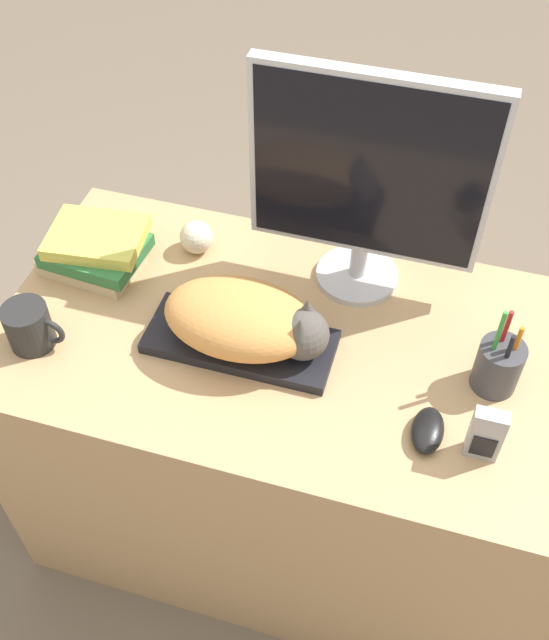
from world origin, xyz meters
The scene contains 11 objects.
ground_plane centered at (0.00, 0.00, 0.00)m, with size 12.00×12.00×0.00m, color #6B5B4C.
desk centered at (0.00, 0.34, 0.38)m, with size 1.28×0.67×0.76m.
keyboard centered at (-0.12, 0.29, 0.78)m, with size 0.38×0.16×0.02m.
cat centered at (-0.11, 0.29, 0.85)m, with size 0.33×0.20×0.12m.
monitor centered at (0.06, 0.54, 1.04)m, with size 0.48×0.18×0.50m.
computer_mouse centered at (0.27, 0.18, 0.78)m, with size 0.06×0.11×0.03m.
coffee_mug centered at (-0.53, 0.18, 0.81)m, with size 0.13×0.09×0.10m.
pen_cup centered at (0.38, 0.33, 0.82)m, with size 0.09×0.09×0.21m.
baseball centered at (-0.31, 0.53, 0.80)m, with size 0.08×0.08×0.08m.
phone centered at (0.37, 0.17, 0.82)m, with size 0.06×0.03×0.12m.
book_stack centered at (-0.50, 0.42, 0.81)m, with size 0.23×0.19×0.10m.
Camera 1 is at (0.22, -0.63, 1.94)m, focal length 42.00 mm.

